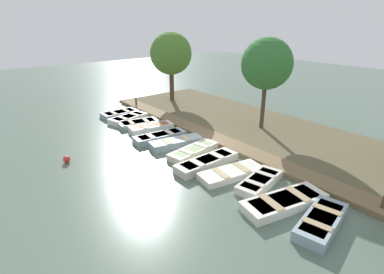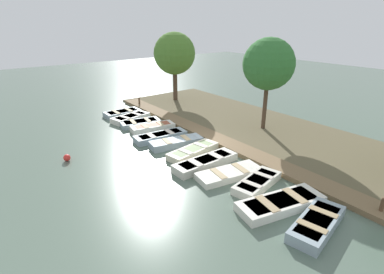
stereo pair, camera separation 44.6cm
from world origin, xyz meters
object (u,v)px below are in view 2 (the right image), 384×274
(mooring_post_near, at_px, (139,102))
(rowboat_7, at_px, (205,162))
(rowboat_0, at_px, (122,113))
(rowboat_11, at_px, (317,223))
(rowboat_5, at_px, (176,142))
(rowboat_9, at_px, (257,183))
(rowboat_3, at_px, (153,127))
(rowboat_8, at_px, (229,173))
(rowboat_10, at_px, (281,203))
(rowboat_4, at_px, (160,136))
(mooring_post_far, at_px, (382,207))
(park_tree_left, at_px, (269,64))
(rowboat_2, at_px, (140,123))
(rowboat_6, at_px, (193,151))
(rowboat_1, at_px, (131,118))
(buoy, at_px, (67,158))
(park_tree_far_left, at_px, (175,54))

(mooring_post_near, bearing_deg, rowboat_7, 77.74)
(rowboat_0, relative_size, rowboat_11, 0.89)
(rowboat_5, bearing_deg, rowboat_9, 102.67)
(rowboat_3, xyz_separation_m, rowboat_8, (0.31, 7.63, -0.05))
(rowboat_7, bearing_deg, mooring_post_near, -103.24)
(rowboat_0, height_order, rowboat_10, rowboat_10)
(rowboat_11, bearing_deg, mooring_post_near, -109.93)
(rowboat_4, height_order, rowboat_8, rowboat_4)
(mooring_post_far, relative_size, park_tree_left, 0.14)
(rowboat_2, bearing_deg, rowboat_8, 100.15)
(rowboat_9, height_order, park_tree_left, park_tree_left)
(mooring_post_near, bearing_deg, rowboat_4, 71.62)
(rowboat_9, bearing_deg, park_tree_left, -153.54)
(rowboat_3, xyz_separation_m, rowboat_6, (0.13, 4.60, -0.03))
(rowboat_6, bearing_deg, rowboat_2, -99.11)
(rowboat_10, distance_m, park_tree_left, 9.85)
(rowboat_1, bearing_deg, rowboat_4, 75.02)
(rowboat_7, distance_m, rowboat_8, 1.51)
(rowboat_11, height_order, buoy, rowboat_11)
(rowboat_7, bearing_deg, rowboat_9, 100.18)
(rowboat_8, xyz_separation_m, rowboat_10, (0.12, 3.01, 0.03))
(rowboat_10, relative_size, mooring_post_near, 4.65)
(rowboat_5, xyz_separation_m, rowboat_11, (0.27, 9.11, 0.01))
(rowboat_6, xyz_separation_m, mooring_post_near, (-2.21, -10.40, 0.22))
(rowboat_6, distance_m, buoy, 6.60)
(park_tree_far_left, bearing_deg, rowboat_4, 50.30)
(rowboat_1, height_order, rowboat_9, rowboat_1)
(rowboat_11, distance_m, park_tree_far_left, 19.14)
(park_tree_far_left, bearing_deg, rowboat_11, 71.22)
(rowboat_8, bearing_deg, rowboat_11, 97.70)
(mooring_post_near, bearing_deg, mooring_post_far, 90.00)
(buoy, bearing_deg, rowboat_2, -154.18)
(rowboat_3, height_order, rowboat_4, rowboat_3)
(rowboat_3, xyz_separation_m, mooring_post_far, (-2.07, 13.22, 0.19))
(rowboat_10, xyz_separation_m, park_tree_left, (-6.35, -6.32, 4.10))
(rowboat_2, relative_size, rowboat_4, 0.86)
(rowboat_0, distance_m, rowboat_3, 4.34)
(rowboat_4, relative_size, rowboat_8, 1.00)
(rowboat_2, relative_size, buoy, 8.00)
(rowboat_6, height_order, rowboat_11, rowboat_11)
(mooring_post_near, distance_m, mooring_post_far, 19.02)
(rowboat_10, bearing_deg, park_tree_left, -122.57)
(rowboat_1, relative_size, rowboat_11, 0.99)
(park_tree_far_left, bearing_deg, park_tree_left, 92.08)
(rowboat_6, bearing_deg, rowboat_9, 82.97)
(rowboat_2, xyz_separation_m, buoy, (5.71, 2.76, 0.00))
(rowboat_8, relative_size, mooring_post_near, 4.13)
(park_tree_far_left, bearing_deg, rowboat_1, 25.11)
(rowboat_3, bearing_deg, rowboat_4, 86.12)
(rowboat_9, relative_size, rowboat_11, 0.93)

